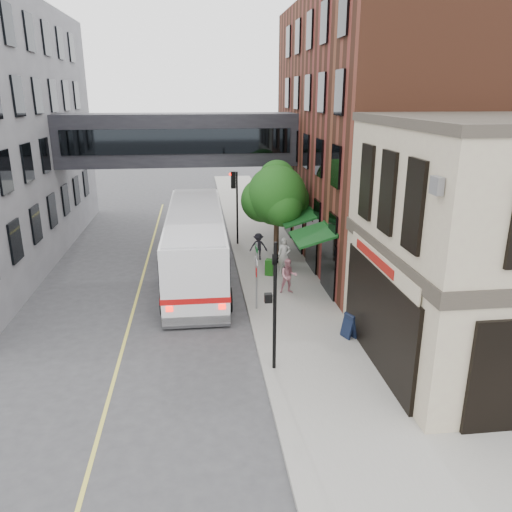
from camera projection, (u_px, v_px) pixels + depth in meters
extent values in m
plane|color=#38383A|center=(271.00, 407.00, 15.24)|extent=(120.00, 120.00, 0.00)
cube|color=gray|center=(270.00, 259.00, 28.66)|extent=(4.00, 60.00, 0.15)
cube|color=black|center=(377.00, 317.00, 17.00)|extent=(0.14, 6.40, 3.40)
cube|color=black|center=(376.00, 317.00, 16.99)|extent=(0.04, 5.90, 3.00)
cube|color=maroon|center=(374.00, 258.00, 16.95)|extent=(0.03, 3.60, 0.32)
cube|color=#582C1B|center=(407.00, 133.00, 28.35)|extent=(12.00, 18.00, 14.00)
cube|color=black|center=(291.00, 209.00, 27.64)|extent=(1.80, 13.00, 0.40)
cube|color=black|center=(179.00, 139.00, 29.88)|extent=(14.00, 3.00, 3.00)
cube|color=black|center=(178.00, 142.00, 28.42)|extent=(13.00, 0.08, 1.40)
cube|color=black|center=(179.00, 137.00, 31.34)|extent=(13.00, 0.08, 1.40)
cylinder|color=black|center=(275.00, 307.00, 16.43)|extent=(0.12, 0.12, 4.50)
cube|color=black|center=(268.00, 298.00, 16.30)|extent=(0.25, 0.22, 0.30)
imported|color=black|center=(275.00, 254.00, 15.86)|extent=(0.20, 0.16, 1.00)
cylinder|color=black|center=(237.00, 208.00, 30.59)|extent=(0.12, 0.12, 4.50)
cube|color=black|center=(234.00, 203.00, 30.46)|extent=(0.25, 0.22, 0.30)
cube|color=black|center=(233.00, 180.00, 30.02)|extent=(0.28, 0.28, 1.00)
sphere|color=#FF0C05|center=(230.00, 174.00, 29.90)|extent=(0.18, 0.18, 0.18)
cylinder|color=gray|center=(257.00, 276.00, 21.38)|extent=(0.08, 0.08, 3.00)
cube|color=white|center=(256.00, 261.00, 21.16)|extent=(0.03, 0.75, 0.22)
cube|color=#0C591E|center=(256.00, 248.00, 20.99)|extent=(0.03, 0.70, 0.18)
cube|color=#B20C0C|center=(256.00, 272.00, 21.32)|extent=(0.03, 0.30, 0.40)
cylinder|color=#382619|center=(276.00, 239.00, 27.28)|extent=(0.28, 0.28, 2.80)
sphere|color=#1A4412|center=(277.00, 195.00, 26.54)|extent=(3.20, 3.20, 3.20)
sphere|color=#1A4412|center=(290.00, 201.00, 27.22)|extent=(2.20, 2.20, 2.20)
sphere|color=#1A4412|center=(263.00, 200.00, 26.83)|extent=(2.40, 2.40, 2.40)
sphere|color=#1A4412|center=(277.00, 179.00, 26.86)|extent=(2.00, 2.00, 2.00)
cube|color=#D8CC4C|center=(139.00, 291.00, 24.12)|extent=(0.12, 40.00, 0.01)
cube|color=white|center=(196.00, 243.00, 25.57)|extent=(2.85, 12.66, 3.19)
cube|color=black|center=(195.00, 233.00, 25.40)|extent=(2.92, 12.45, 1.15)
cube|color=#B20C0C|center=(196.00, 253.00, 25.74)|extent=(2.92, 12.69, 0.24)
cylinder|color=black|center=(164.00, 302.00, 21.46)|extent=(0.34, 1.10, 1.10)
cylinder|color=black|center=(228.00, 300.00, 21.75)|extent=(0.34, 1.10, 1.10)
cylinder|color=black|center=(174.00, 244.00, 29.77)|extent=(0.34, 1.10, 1.10)
cylinder|color=black|center=(220.00, 243.00, 30.06)|extent=(0.34, 1.10, 1.10)
imported|color=beige|center=(284.00, 255.00, 25.92)|extent=(0.77, 0.59, 1.89)
imported|color=#C7818E|center=(288.00, 276.00, 23.31)|extent=(0.84, 0.66, 1.67)
imported|color=black|center=(258.00, 247.00, 28.04)|extent=(1.04, 0.65, 1.54)
cube|color=#185413|center=(270.00, 267.00, 25.75)|extent=(0.53, 0.51, 0.84)
cube|color=black|center=(349.00, 326.00, 19.13)|extent=(0.52, 0.63, 0.96)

